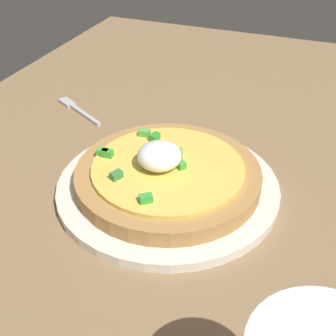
{
  "coord_description": "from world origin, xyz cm",
  "views": [
    {
      "loc": [
        -39.83,
        -17.19,
        33.8
      ],
      "look_at": [
        -2.15,
        -2.42,
        5.61
      ],
      "focal_mm": 48.29,
      "sensor_mm": 36.0,
      "label": 1
    }
  ],
  "objects": [
    {
      "name": "fork",
      "position": [
        10.95,
        17.31,
        2.79
      ],
      "size": [
        5.88,
        9.61,
        0.5
      ],
      "rotation": [
        0.0,
        0.0,
        1.07
      ],
      "color": "#B7B7BC",
      "rests_on": "dining_table"
    },
    {
      "name": "plate",
      "position": [
        -2.15,
        -2.42,
        3.07
      ],
      "size": [
        24.79,
        24.79,
        1.07
      ],
      "primitive_type": "cylinder",
      "color": "silver",
      "rests_on": "dining_table"
    },
    {
      "name": "dining_table",
      "position": [
        0.0,
        0.0,
        1.27
      ],
      "size": [
        110.17,
        68.99,
        2.54
      ],
      "primitive_type": "cube",
      "color": "olive",
      "rests_on": "ground"
    },
    {
      "name": "pizza",
      "position": [
        -2.18,
        -2.34,
        4.87
      ],
      "size": [
        20.52,
        20.52,
        5.04
      ],
      "color": "#AB7B43",
      "rests_on": "plate"
    }
  ]
}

